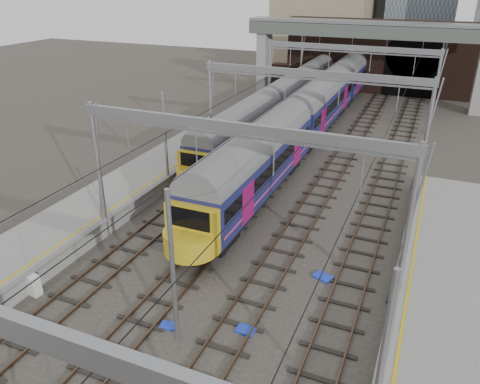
% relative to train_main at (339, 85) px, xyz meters
% --- Properties ---
extents(ground, '(160.00, 160.00, 0.00)m').
position_rel_train_main_xyz_m(ground, '(2.00, -42.31, -2.64)').
color(ground, '#38332D').
rests_on(ground, ground).
extents(platform_left, '(4.32, 55.00, 1.12)m').
position_rel_train_main_xyz_m(platform_left, '(-8.18, -39.81, -2.09)').
color(platform_left, gray).
rests_on(platform_left, ground).
extents(tracks, '(14.40, 80.00, 0.22)m').
position_rel_train_main_xyz_m(tracks, '(2.00, -27.31, -2.62)').
color(tracks, '#4C3828').
rests_on(tracks, ground).
extents(overhead_line, '(16.80, 80.00, 8.00)m').
position_rel_train_main_xyz_m(overhead_line, '(2.00, -20.82, 3.92)').
color(overhead_line, gray).
rests_on(overhead_line, ground).
extents(retaining_wall, '(28.00, 2.75, 9.00)m').
position_rel_train_main_xyz_m(retaining_wall, '(3.40, 9.62, 1.69)').
color(retaining_wall, black).
rests_on(retaining_wall, ground).
extents(overbridge, '(28.00, 3.00, 9.25)m').
position_rel_train_main_xyz_m(overbridge, '(2.00, 3.69, 4.62)').
color(overbridge, gray).
rests_on(overbridge, ground).
extents(train_main, '(3.06, 70.65, 5.17)m').
position_rel_train_main_xyz_m(train_main, '(0.00, 0.00, 0.00)').
color(train_main, black).
rests_on(train_main, ground).
extents(train_second, '(2.63, 45.64, 4.58)m').
position_rel_train_main_xyz_m(train_second, '(-4.00, -4.64, -0.26)').
color(train_second, black).
rests_on(train_second, ground).
extents(relay_cabinet, '(0.62, 0.55, 1.07)m').
position_rel_train_main_xyz_m(relay_cabinet, '(-5.80, -40.33, -2.11)').
color(relay_cabinet, silver).
rests_on(relay_cabinet, ground).
extents(equip_cover_a, '(0.85, 0.63, 0.10)m').
position_rel_train_main_xyz_m(equip_cover_a, '(4.45, -38.71, -2.60)').
color(equip_cover_a, blue).
rests_on(equip_cover_a, ground).
extents(equip_cover_b, '(0.82, 0.66, 0.09)m').
position_rel_train_main_xyz_m(equip_cover_b, '(1.23, -39.78, -2.60)').
color(equip_cover_b, blue).
rests_on(equip_cover_b, ground).
extents(equip_cover_c, '(1.11, 0.96, 0.11)m').
position_rel_train_main_xyz_m(equip_cover_c, '(6.58, -33.56, -2.59)').
color(equip_cover_c, blue).
rests_on(equip_cover_c, ground).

